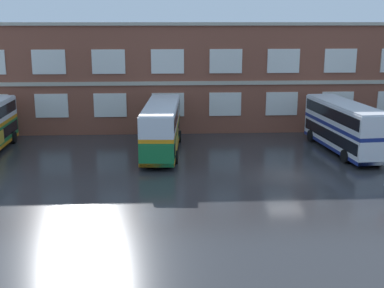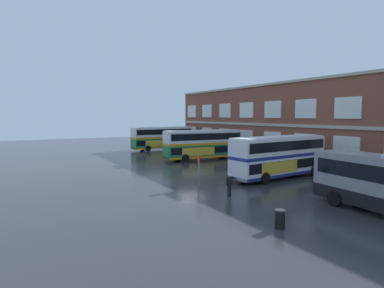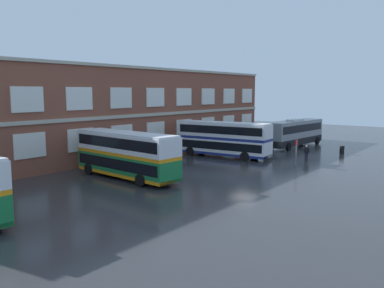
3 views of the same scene
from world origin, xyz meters
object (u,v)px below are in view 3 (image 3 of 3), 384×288
object	(u,v)px
double_decker_middle	(126,154)
double_decker_far	(224,139)
bus_stand_flag	(296,150)
touring_coach	(295,133)
station_litter_bin	(342,150)
waiting_passenger	(306,152)

from	to	relation	value
double_decker_middle	double_decker_far	size ratio (longest dim) A/B	1.00
double_decker_far	bus_stand_flag	size ratio (longest dim) A/B	4.14
touring_coach	station_litter_bin	world-z (taller)	touring_coach
double_decker_middle	touring_coach	xyz separation A→B (m)	(28.33, -3.35, -0.24)
double_decker_middle	double_decker_far	xyz separation A→B (m)	(14.95, -0.41, 0.00)
double_decker_far	waiting_passenger	size ratio (longest dim) A/B	6.58
station_litter_bin	bus_stand_flag	bearing A→B (deg)	173.18
double_decker_far	station_litter_bin	bearing A→B (deg)	-44.29
double_decker_middle	waiting_passenger	bearing A→B (deg)	-25.89
double_decker_far	touring_coach	xyz separation A→B (m)	(13.38, -2.94, -0.24)
double_decker_far	bus_stand_flag	distance (m)	9.01
waiting_passenger	bus_stand_flag	distance (m)	3.92
touring_coach	bus_stand_flag	size ratio (longest dim) A/B	4.50
double_decker_far	waiting_passenger	bearing A→B (deg)	-67.49
bus_stand_flag	station_litter_bin	bearing A→B (deg)	-6.82
touring_coach	station_litter_bin	distance (m)	8.00
double_decker_far	waiting_passenger	xyz separation A→B (m)	(3.55, -8.57, -1.22)
bus_stand_flag	touring_coach	bearing A→B (deg)	23.92
double_decker_far	waiting_passenger	distance (m)	9.36
double_decker_middle	bus_stand_flag	distance (m)	17.44
double_decker_middle	double_decker_far	world-z (taller)	same
waiting_passenger	bus_stand_flag	world-z (taller)	bus_stand_flag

